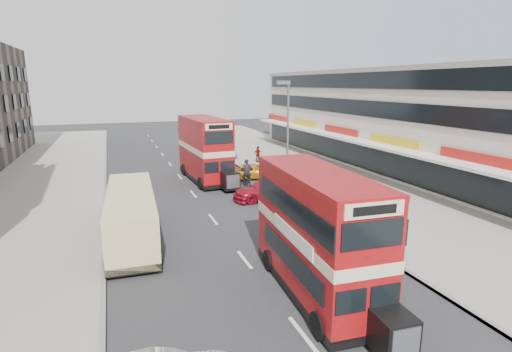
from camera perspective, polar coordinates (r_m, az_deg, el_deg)
name	(u,v)px	position (r m, az deg, el deg)	size (l,w,h in m)	color
road_surface	(193,194)	(29.92, -8.87, -2.55)	(12.00, 90.00, 0.01)	#28282B
pavement_right	(336,180)	(34.16, 11.28, -0.58)	(12.00, 90.00, 0.15)	gray
pavement_left	(6,210)	(30.17, -31.89, -4.14)	(12.00, 90.00, 0.15)	gray
kerb_left	(105,201)	(29.43, -20.61, -3.36)	(0.20, 90.00, 0.16)	gray
kerb_right	(270,186)	(31.57, 2.05, -1.44)	(0.20, 90.00, 0.16)	gray
commercial_row	(403,120)	(39.64, 20.05, 7.51)	(9.90, 46.20, 9.30)	beige
street_lamp	(287,129)	(29.08, 4.38, 6.72)	(1.00, 0.20, 8.12)	slate
bus_main	(317,233)	(15.39, 8.66, -8.04)	(2.75, 8.56, 4.65)	black
bus_second	(205,149)	(33.62, -7.27, 3.83)	(3.02, 9.19, 5.03)	black
coach	(131,214)	(21.66, -17.26, -5.14)	(2.72, 9.15, 2.40)	black
car_right_a	(268,189)	(28.11, 1.77, -1.88)	(2.04, 5.03, 1.46)	#A51026
car_right_b	(243,172)	(34.15, -1.83, 0.59)	(2.04, 4.43, 1.23)	orange
car_right_c	(220,155)	(42.65, -5.14, 3.03)	(1.43, 3.56, 1.21)	#5876B0
pedestrian_near	(339,188)	(27.29, 11.62, -1.70)	(0.73, 0.50, 1.99)	gray
pedestrian_far	(258,154)	(40.70, 0.26, 3.10)	(0.95, 0.39, 1.61)	gray
cyclist	(247,178)	(31.31, -1.27, -0.26)	(0.69, 1.78, 2.23)	gray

